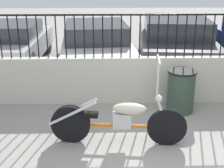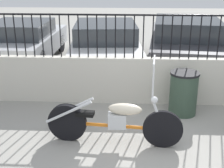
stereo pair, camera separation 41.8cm
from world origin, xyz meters
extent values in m
plane|color=gray|center=(0.00, 0.00, 0.00)|extent=(40.00, 40.00, 0.00)
cube|color=beige|center=(0.00, 2.26, 0.48)|extent=(10.76, 0.18, 0.96)
cylinder|color=black|center=(-2.92, 2.26, 1.39)|extent=(0.02, 0.02, 0.86)
cylinder|color=black|center=(-2.74, 2.26, 1.39)|extent=(0.02, 0.02, 0.86)
cylinder|color=black|center=(-2.55, 2.26, 1.39)|extent=(0.02, 0.02, 0.86)
cylinder|color=black|center=(-2.37, 2.26, 1.39)|extent=(0.02, 0.02, 0.86)
cylinder|color=black|center=(-2.19, 2.26, 1.39)|extent=(0.02, 0.02, 0.86)
cylinder|color=black|center=(-2.01, 2.26, 1.39)|extent=(0.02, 0.02, 0.86)
cylinder|color=black|center=(-1.82, 2.26, 1.39)|extent=(0.02, 0.02, 0.86)
cylinder|color=black|center=(-1.64, 2.26, 1.39)|extent=(0.02, 0.02, 0.86)
cylinder|color=black|center=(-1.46, 2.26, 1.39)|extent=(0.02, 0.02, 0.86)
cylinder|color=black|center=(-1.28, 2.26, 1.39)|extent=(0.02, 0.02, 0.86)
cylinder|color=black|center=(-1.09, 2.26, 1.39)|extent=(0.02, 0.02, 0.86)
cylinder|color=black|center=(-0.91, 2.26, 1.39)|extent=(0.02, 0.02, 0.86)
cylinder|color=black|center=(-0.73, 2.26, 1.39)|extent=(0.02, 0.02, 0.86)
cylinder|color=black|center=(-0.55, 2.26, 1.39)|extent=(0.02, 0.02, 0.86)
cylinder|color=black|center=(-0.36, 2.26, 1.39)|extent=(0.02, 0.02, 0.86)
cylinder|color=black|center=(-0.18, 2.26, 1.39)|extent=(0.02, 0.02, 0.86)
cylinder|color=black|center=(0.00, 2.26, 1.39)|extent=(0.02, 0.02, 0.86)
cylinder|color=black|center=(0.18, 2.26, 1.39)|extent=(0.02, 0.02, 0.86)
cylinder|color=black|center=(0.36, 2.26, 1.39)|extent=(0.02, 0.02, 0.86)
cylinder|color=black|center=(0.55, 2.26, 1.39)|extent=(0.02, 0.02, 0.86)
cylinder|color=black|center=(0.73, 2.26, 1.39)|extent=(0.02, 0.02, 0.86)
cylinder|color=black|center=(0.91, 2.26, 1.39)|extent=(0.02, 0.02, 0.86)
cylinder|color=black|center=(1.09, 2.26, 1.39)|extent=(0.02, 0.02, 0.86)
cylinder|color=black|center=(1.28, 2.26, 1.39)|extent=(0.02, 0.02, 0.86)
cylinder|color=black|center=(1.46, 2.26, 1.39)|extent=(0.02, 0.02, 0.86)
cylinder|color=black|center=(0.00, 2.26, 1.81)|extent=(10.76, 0.04, 0.04)
cylinder|color=black|center=(0.08, 0.49, 0.31)|extent=(0.62, 0.12, 0.62)
cylinder|color=black|center=(-1.43, 0.64, 0.31)|extent=(0.64, 0.16, 0.63)
cylinder|color=orange|center=(-0.68, 0.57, 0.31)|extent=(1.40, 0.19, 0.06)
cube|color=silver|center=(-0.63, 0.56, 0.41)|extent=(0.28, 0.18, 0.24)
ellipsoid|color=beige|center=(-0.51, 0.55, 0.61)|extent=(0.54, 0.25, 0.18)
cube|color=black|center=(-1.13, 0.61, 0.49)|extent=(0.29, 0.19, 0.06)
cylinder|color=silver|center=(-0.01, 0.50, 0.56)|extent=(0.22, 0.07, 0.51)
sphere|color=silver|center=(-0.07, 0.51, 0.79)|extent=(0.11, 0.11, 0.11)
cylinder|color=silver|center=(-0.10, 0.51, 1.11)|extent=(0.03, 0.03, 0.60)
cylinder|color=silver|center=(-0.10, 0.51, 1.40)|extent=(0.08, 0.52, 0.03)
cylinder|color=silver|center=(-1.39, 0.57, 0.53)|extent=(0.76, 0.12, 0.43)
cylinder|color=silver|center=(-1.38, 0.71, 0.53)|extent=(0.76, 0.12, 0.43)
cylinder|color=#334738|center=(0.59, 1.75, 0.40)|extent=(0.52, 0.52, 0.79)
cylinder|color=black|center=(0.59, 1.75, 0.81)|extent=(0.55, 0.55, 0.04)
cylinder|color=black|center=(-2.75, 6.51, 0.32)|extent=(0.12, 0.64, 0.64)
cylinder|color=black|center=(-2.79, 4.09, 0.32)|extent=(0.12, 0.64, 0.64)
cube|color=#B7BABF|center=(-3.63, 5.31, 0.52)|extent=(1.91, 3.93, 0.56)
cube|color=#2D3338|center=(-3.64, 5.12, 1.01)|extent=(1.69, 1.90, 0.42)
cylinder|color=black|center=(-2.09, 6.28, 0.32)|extent=(0.16, 0.65, 0.64)
cylinder|color=black|center=(-0.37, 6.41, 0.32)|extent=(0.16, 0.65, 0.64)
cylinder|color=black|center=(-1.88, 3.62, 0.32)|extent=(0.16, 0.65, 0.64)
cylinder|color=black|center=(-0.17, 3.75, 0.32)|extent=(0.16, 0.65, 0.64)
cube|color=silver|center=(-1.13, 5.02, 0.52)|extent=(2.15, 4.43, 0.56)
cube|color=#2D3338|center=(-1.11, 4.80, 1.03)|extent=(1.80, 2.18, 0.46)
cylinder|color=black|center=(0.40, 6.42, 0.32)|extent=(0.17, 0.65, 0.64)
cylinder|color=black|center=(2.16, 6.24, 0.32)|extent=(0.17, 0.65, 0.64)
cylinder|color=black|center=(0.12, 3.72, 0.32)|extent=(0.17, 0.65, 0.64)
cylinder|color=black|center=(1.88, 3.54, 0.32)|extent=(0.17, 0.65, 0.64)
cube|color=#38383D|center=(1.14, 4.98, 0.58)|extent=(2.32, 4.55, 0.67)
cube|color=#2D3338|center=(1.12, 4.76, 1.15)|extent=(1.90, 2.26, 0.47)
cylinder|color=black|center=(2.63, 6.10, 0.32)|extent=(0.17, 0.65, 0.64)
camera|label=1|loc=(-0.90, -3.81, 2.60)|focal=50.00mm
camera|label=2|loc=(-0.48, -3.81, 2.60)|focal=50.00mm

